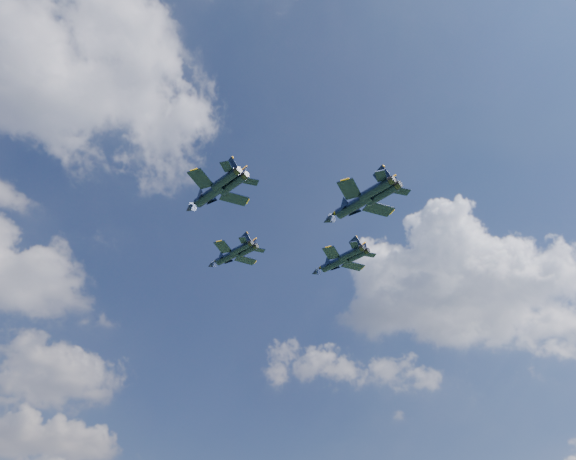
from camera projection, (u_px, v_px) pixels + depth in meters
The scene contains 4 objects.
jet_lead at pixel (227, 257), 114.20m from camera, with size 10.52×14.34×3.38m.
jet_left at pixel (208, 195), 93.41m from camera, with size 11.89×15.91×3.75m.
jet_right at pixel (333, 264), 116.67m from camera, with size 11.67×15.65×3.68m.
jet_slot at pixel (352, 206), 96.23m from camera, with size 13.04×17.36×4.09m.
Camera 1 is at (-42.55, -72.73, 3.48)m, focal length 35.00 mm.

